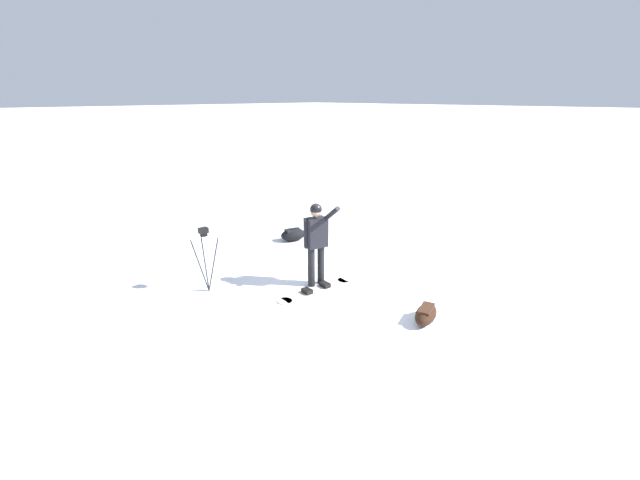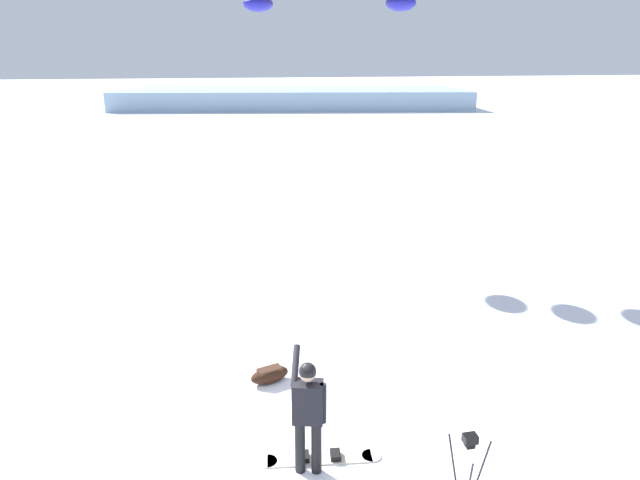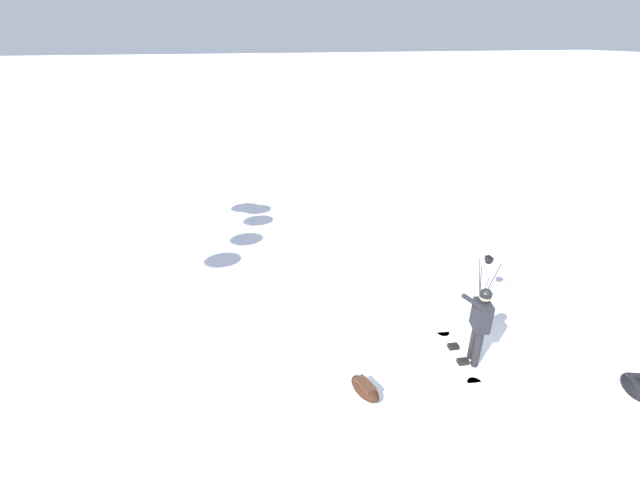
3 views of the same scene
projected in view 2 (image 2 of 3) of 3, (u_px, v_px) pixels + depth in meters
name	position (u px, v px, depth m)	size (l,w,h in m)	color
ground_plane	(252.00, 461.00, 7.88)	(300.00, 300.00, 0.00)	white
snowboarder	(308.00, 407.00, 7.39)	(0.72, 0.46, 1.68)	black
snowboard	(320.00, 458.00, 7.91)	(0.46, 1.73, 0.10)	beige
camera_tripod	(468.00, 461.00, 6.54)	(0.57, 0.45, 1.28)	#262628
gear_bag_small	(270.00, 374.00, 9.76)	(0.51, 0.75, 0.27)	black
distant_ridge	(293.00, 98.00, 63.59)	(20.78, 39.35, 1.97)	#8FADC7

